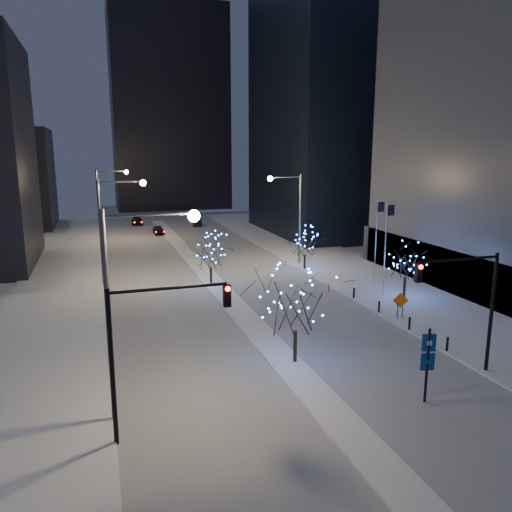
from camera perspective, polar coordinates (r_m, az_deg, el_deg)
name	(u,v)px	position (r m, az deg, el deg)	size (l,w,h in m)	color
ground	(327,409)	(25.93, 8.09, -16.89)	(160.00, 160.00, 0.00)	white
road	(194,261)	(57.63, -7.14, -0.62)	(20.00, 130.00, 0.02)	#9EA3AC
median	(203,271)	(52.83, -6.13, -1.68)	(2.00, 80.00, 0.15)	silver
east_sidewalk	(378,283)	(49.14, 13.79, -3.00)	(10.00, 90.00, 0.15)	silver
west_sidewalk	(53,312)	(42.38, -22.21, -5.96)	(8.00, 90.00, 0.15)	silver
horizon_block	(169,110)	(113.83, -9.89, 16.08)	(24.00, 14.00, 42.00)	black
street_lamp_w_near	(131,286)	(23.16, -14.09, -3.33)	(4.40, 0.56, 10.00)	#595E66
street_lamp_w_mid	(112,217)	(47.74, -16.15, 4.30)	(4.40, 0.56, 10.00)	#595E66
street_lamp_w_far	(106,195)	(72.60, -16.81, 6.73)	(4.40, 0.56, 10.00)	#595E66
street_lamp_east	(292,207)	(54.60, 4.19, 5.60)	(3.90, 0.56, 10.00)	#595E66
traffic_signal_west	(149,337)	(21.82, -12.18, -8.99)	(5.26, 0.43, 7.00)	black
traffic_signal_east	(470,295)	(29.66, 23.31, -4.09)	(5.26, 0.43, 7.00)	black
flagpoles	(381,240)	(45.01, 14.12, 1.79)	(1.35, 2.60, 8.00)	silver
bollards	(394,315)	(38.42, 15.44, -6.48)	(0.16, 12.16, 0.90)	black
car_near	(159,230)	(77.19, -11.08, 2.92)	(1.52, 3.78, 1.29)	black
car_mid	(197,222)	(85.28, -6.80, 3.90)	(1.39, 3.98, 1.31)	black
car_far	(137,221)	(88.14, -13.44, 3.92)	(1.84, 4.53, 1.31)	black
holiday_tree_median_near	(296,300)	(29.16, 4.57, -5.06)	(5.85, 5.85, 6.06)	black
holiday_tree_median_far	(210,253)	(46.00, -5.23, 0.38)	(4.79, 4.79, 4.81)	black
holiday_tree_plaza_near	(406,262)	(44.10, 16.77, -0.68)	(4.00, 4.00, 4.61)	black
holiday_tree_plaza_far	(305,242)	(52.80, 5.63, 1.65)	(4.46, 4.46, 4.61)	black
wayfinding_sign	(428,358)	(26.63, 19.04, -10.92)	(0.69, 0.27, 3.92)	black
construction_sign	(400,303)	(38.84, 16.18, -5.17)	(1.17, 0.38, 1.99)	black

